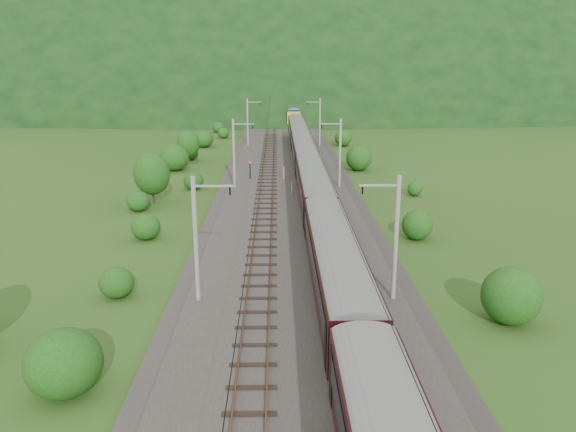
{
  "coord_description": "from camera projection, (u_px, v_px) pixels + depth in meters",
  "views": [
    {
      "loc": [
        -1.14,
        -32.9,
        15.19
      ],
      "look_at": [
        -0.29,
        11.22,
        2.6
      ],
      "focal_mm": 35.0,
      "sensor_mm": 36.0,
      "label": 1
    }
  ],
  "objects": [
    {
      "name": "vegetation_left",
      "position": [
        97.0,
        228.0,
        43.65
      ],
      "size": [
        13.03,
        145.99,
        6.78
      ],
      "color": "#1A4A13",
      "rests_on": "ground"
    },
    {
      "name": "vegetation_right",
      "position": [
        427.0,
        227.0,
        46.88
      ],
      "size": [
        6.88,
        105.84,
        3.19
      ],
      "color": "#1A4A13",
      "rests_on": "ground"
    },
    {
      "name": "train",
      "position": [
        314.0,
        181.0,
        54.84
      ],
      "size": [
        2.88,
        158.33,
        5.0
      ],
      "color": "black",
      "rests_on": "ground"
    },
    {
      "name": "track_left",
      "position": [
        262.0,
        247.0,
        45.28
      ],
      "size": [
        2.4,
        220.0,
        0.27
      ],
      "color": "brown",
      "rests_on": "railbed"
    },
    {
      "name": "hazard_post_near",
      "position": [
        284.0,
        173.0,
        70.54
      ],
      "size": [
        0.17,
        0.17,
        1.55
      ],
      "primitive_type": "cylinder",
      "color": "red",
      "rests_on": "railbed"
    },
    {
      "name": "hazard_post_far",
      "position": [
        292.0,
        188.0,
        62.47
      ],
      "size": [
        0.16,
        0.16,
        1.48
      ],
      "primitive_type": "cylinder",
      "color": "red",
      "rests_on": "railbed"
    },
    {
      "name": "ground",
      "position": [
        296.0,
        303.0,
        35.81
      ],
      "size": [
        600.0,
        600.0,
        0.0
      ],
      "primitive_type": "plane",
      "color": "#2E4D18",
      "rests_on": "ground"
    },
    {
      "name": "catenary_left",
      "position": [
        234.0,
        152.0,
        65.23
      ],
      "size": [
        2.54,
        192.28,
        8.0
      ],
      "color": "gray",
      "rests_on": "railbed"
    },
    {
      "name": "railbed",
      "position": [
        292.0,
        249.0,
        45.39
      ],
      "size": [
        14.0,
        220.0,
        0.3
      ],
      "primitive_type": "cube",
      "color": "#38332D",
      "rests_on": "ground"
    },
    {
      "name": "mountain_main",
      "position": [
        279.0,
        87.0,
        285.8
      ],
      "size": [
        504.0,
        360.0,
        244.0
      ],
      "primitive_type": "ellipsoid",
      "color": "black",
      "rests_on": "ground"
    },
    {
      "name": "mountain_ridge",
      "position": [
        70.0,
        84.0,
        322.02
      ],
      "size": [
        336.0,
        280.0,
        132.0
      ],
      "primitive_type": "ellipsoid",
      "color": "black",
      "rests_on": "ground"
    },
    {
      "name": "signal",
      "position": [
        250.0,
        169.0,
        70.43
      ],
      "size": [
        0.24,
        0.24,
        2.17
      ],
      "color": "black",
      "rests_on": "railbed"
    },
    {
      "name": "catenary_right",
      "position": [
        339.0,
        151.0,
        65.46
      ],
      "size": [
        2.54,
        192.28,
        8.0
      ],
      "color": "gray",
      "rests_on": "railbed"
    },
    {
      "name": "overhead_wires",
      "position": [
        292.0,
        165.0,
        43.48
      ],
      "size": [
        4.83,
        198.0,
        0.03
      ],
      "color": "black",
      "rests_on": "ground"
    },
    {
      "name": "track_right",
      "position": [
        321.0,
        246.0,
        45.37
      ],
      "size": [
        2.4,
        220.0,
        0.27
      ],
      "color": "brown",
      "rests_on": "railbed"
    }
  ]
}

